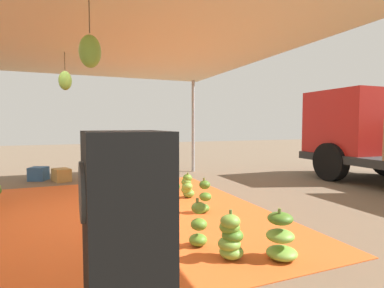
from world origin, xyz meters
TOP-DOWN VIEW (x-y plane):
  - ground_plane at (0.00, 3.00)m, footprint 40.00×40.00m
  - tarp_orange at (0.00, 0.00)m, footprint 5.67×5.57m
  - tent_canopy at (0.00, -0.09)m, footprint 8.00×7.00m
  - banana_bunch_0 at (1.79, 1.08)m, footprint 0.32×0.31m
  - banana_bunch_3 at (-2.01, 1.91)m, footprint 0.36×0.36m
  - banana_bunch_4 at (-0.54, 1.84)m, footprint 0.32×0.34m
  - banana_bunch_5 at (2.44, 1.77)m, footprint 0.44×0.41m
  - banana_bunch_6 at (0.54, 1.72)m, footprint 0.33×0.33m
  - banana_bunch_7 at (2.23, 1.27)m, footprint 0.40×0.38m
  - banana_bunch_8 at (-0.94, 1.69)m, footprint 0.32×0.30m
  - speaker_stack at (3.39, -0.05)m, footprint 0.52×0.47m
  - crate_0 at (-3.52, -0.54)m, footprint 0.59×0.51m
  - crate_1 at (-3.88, -1.11)m, footprint 0.53×0.53m

SIDE VIEW (x-z plane):
  - ground_plane at x=0.00m, z-range 0.00..0.00m
  - tarp_orange at x=0.00m, z-range 0.00..0.01m
  - crate_0 at x=-3.52m, z-range 0.00..0.33m
  - crate_1 at x=-3.88m, z-range 0.00..0.35m
  - banana_bunch_4 at x=-0.54m, z-range -0.02..0.49m
  - banana_bunch_5 at x=2.44m, z-range -0.04..0.52m
  - banana_bunch_7 at x=2.23m, z-range -0.03..0.51m
  - banana_bunch_3 at x=-2.01m, z-range -0.04..0.53m
  - banana_bunch_8 at x=-0.94m, z-range -0.02..0.53m
  - banana_bunch_0 at x=1.79m, z-range -0.04..0.55m
  - banana_bunch_6 at x=0.54m, z-range -0.04..0.55m
  - speaker_stack at x=3.39m, z-range 0.00..1.43m
  - tent_canopy at x=0.00m, z-range 1.37..4.28m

